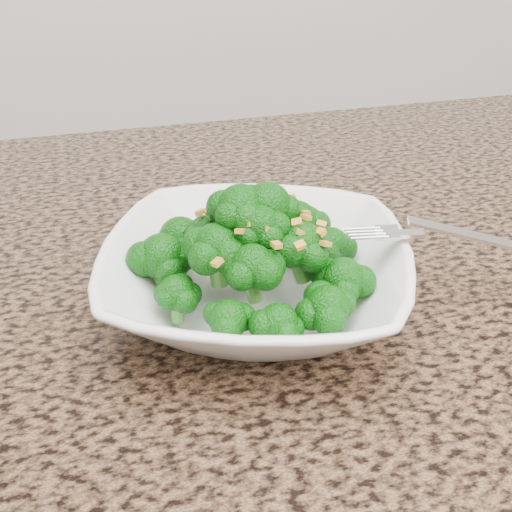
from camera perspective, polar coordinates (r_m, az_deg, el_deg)
name	(u,v)px	position (r m, az deg, el deg)	size (l,w,h in m)	color
granite_counter	(421,319)	(0.57, 14.48, -5.45)	(1.64, 1.04, 0.03)	brown
bowl	(256,277)	(0.52, 0.00, -1.88)	(0.25, 0.25, 0.06)	white
broccoli_pile	(256,206)	(0.49, 0.00, 4.46)	(0.22, 0.22, 0.07)	#0C5B0A
garlic_topping	(256,161)	(0.48, 0.00, 8.46)	(0.13, 0.13, 0.01)	gold
fork	(414,233)	(0.52, 13.90, 1.98)	(0.18, 0.03, 0.01)	silver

